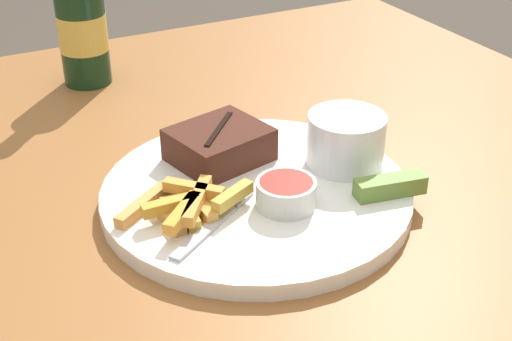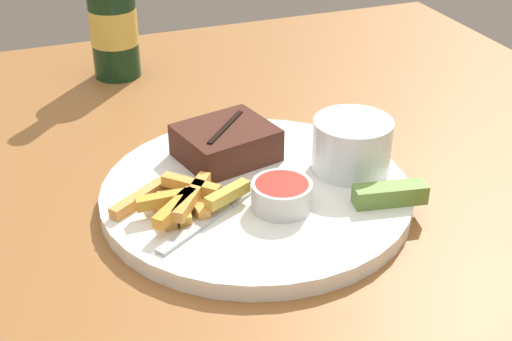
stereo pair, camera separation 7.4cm
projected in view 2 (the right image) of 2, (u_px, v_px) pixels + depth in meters
dining_table at (256, 264)px, 0.81m from camera, size 1.10×1.13×0.76m
dinner_plate at (256, 194)px, 0.76m from camera, size 0.33×0.33×0.02m
steak_portion at (226, 143)px, 0.80m from camera, size 0.12×0.11×0.04m
fries_pile at (181, 199)px, 0.71m from camera, size 0.14×0.10×0.02m
coleslaw_cup at (354, 144)px, 0.77m from camera, size 0.09×0.09×0.06m
dipping_sauce_cup at (282, 194)px, 0.71m from camera, size 0.06×0.06×0.03m
pickle_spear at (390, 194)px, 0.72m from camera, size 0.08×0.04×0.02m
fork_utensil at (202, 223)px, 0.69m from camera, size 0.12×0.08×0.00m
beer_bottle at (113, 24)px, 1.03m from camera, size 0.07×0.07×0.22m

